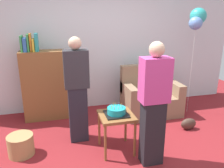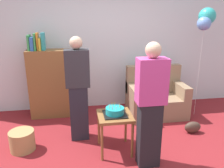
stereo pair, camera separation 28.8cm
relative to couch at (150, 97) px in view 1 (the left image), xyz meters
The scene contains 11 objects.
ground_plane 1.67m from the couch, 123.14° to the right, with size 8.00×8.00×0.00m, color maroon.
wall_back 1.51m from the couch, 142.84° to the left, with size 6.00×0.10×2.70m, color silver.
couch is the anchor object (origin of this frame).
bookshelf 2.07m from the couch, behind, with size 0.80×0.36×1.61m.
side_table 1.52m from the couch, 132.25° to the right, with size 0.48×0.48×0.57m.
birthday_cake 1.54m from the couch, 132.25° to the right, with size 0.32×0.32×0.16m.
person_blowing_candles 1.72m from the couch, 156.02° to the right, with size 0.36×0.22×1.63m.
person_holding_cake 1.70m from the couch, 112.95° to the right, with size 0.36×0.22×1.63m.
wicker_basket 2.53m from the couch, 159.37° to the right, with size 0.36×0.36×0.30m, color #A88451.
handbag 0.93m from the couch, 65.31° to the right, with size 0.28×0.14×0.20m, color #473328.
balloon_bunch 1.72m from the couch, ahead, with size 0.36×0.35×2.05m.
Camera 1 is at (-0.90, -2.55, 1.93)m, focal length 36.14 mm.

